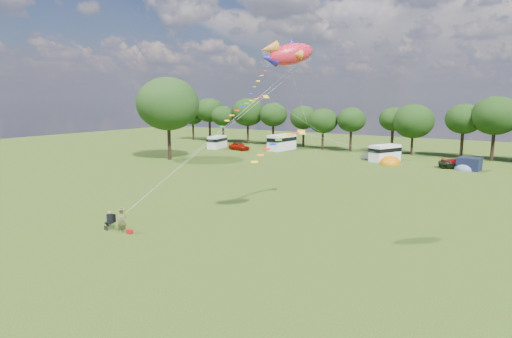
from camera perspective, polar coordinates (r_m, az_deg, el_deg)
The scene contains 20 objects.
ground_plane at distance 31.39m, azimuth -8.14°, elevation -9.27°, with size 180.00×180.00×0.00m, color black.
tree_line at distance 78.61m, azimuth 22.72°, elevation 6.10°, with size 102.98×10.98×10.27m.
big_tree at distance 70.70m, azimuth -11.66°, elevation 8.50°, with size 10.00×10.00×13.28m.
car_a at distance 82.38m, azimuth -2.29°, elevation 3.05°, with size 1.80×4.56×1.52m, color #8D1103.
car_b at distance 71.65m, azimuth 15.18°, elevation 1.61°, with size 1.24×3.33×1.18m, color gray.
car_c at distance 67.16m, azimuth 25.53°, elevation 0.59°, with size 1.99×4.72×1.42m, color #A4090F.
car_d at distance 67.32m, azimuth 25.17°, elevation 0.61°, with size 2.23×4.92×1.34m, color black.
campervan_a at distance 85.80m, azimuth -5.21°, elevation 3.65°, with size 3.17×5.35×2.45m.
campervan_b at distance 82.48m, azimuth 3.47°, elevation 3.65°, with size 3.30×6.43×3.03m.
campervan_c at distance 71.16m, azimuth 16.81°, elevation 2.14°, with size 4.16×5.77×2.60m.
tent_orange at distance 68.09m, azimuth 17.43°, elevation 0.62°, with size 3.24×3.55×2.54m.
tent_greyblue at distance 66.61m, azimuth 26.07°, elevation -0.11°, with size 2.89×3.17×2.15m.
awning_navy at distance 66.59m, azimuth 26.56°, elevation 0.61°, with size 2.86×2.32×1.79m, color black.
kite_flyer at distance 33.71m, azimuth -17.41°, elevation -6.67°, with size 0.66×0.43×1.81m, color brown.
camp_chair at distance 35.03m, azimuth -18.86°, elevation -6.21°, with size 0.72×0.73×1.45m.
kite_bag at distance 33.61m, azimuth -16.49°, elevation -8.01°, with size 0.44×0.29×0.31m, color #A61112.
fish_kite at distance 29.96m, azimuth 4.12°, elevation 15.05°, with size 3.27×3.80×2.14m.
streamer_kite_a at distance 61.90m, azimuth 2.05°, elevation 13.40°, with size 3.30×5.54×5.74m.
streamer_kite_b at distance 51.90m, azimuth -1.09°, elevation 8.42°, with size 4.30×4.76×3.82m.
streamer_kite_c at distance 40.11m, azimuth 3.59°, elevation 3.76°, with size 3.28×5.04×2.84m.
Camera 1 is at (19.78, -22.19, 10.07)m, focal length 30.00 mm.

